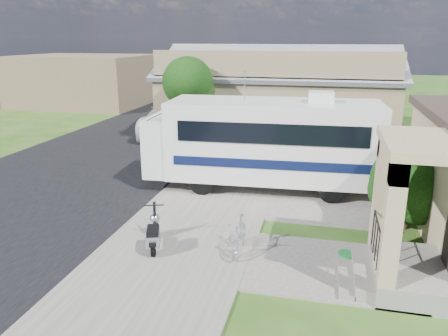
% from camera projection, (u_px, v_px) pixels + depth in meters
% --- Properties ---
extents(ground, '(120.00, 120.00, 0.00)m').
position_uv_depth(ground, '(221.00, 238.00, 12.22)').
color(ground, '#234312').
extents(street_slab, '(9.00, 80.00, 0.02)m').
position_uv_depth(street_slab, '(129.00, 143.00, 23.20)').
color(street_slab, black).
rests_on(street_slab, ground).
extents(sidewalk_slab, '(4.00, 80.00, 0.06)m').
position_uv_depth(sidewalk_slab, '(249.00, 150.00, 21.75)').
color(sidewalk_slab, '#5D5953').
rests_on(sidewalk_slab, ground).
extents(driveway_slab, '(7.00, 6.00, 0.05)m').
position_uv_depth(driveway_slab, '(289.00, 190.00, 16.08)').
color(driveway_slab, '#5D5953').
rests_on(driveway_slab, ground).
extents(walk_slab, '(4.00, 3.00, 0.05)m').
position_uv_depth(walk_slab, '(330.00, 268.00, 10.62)').
color(walk_slab, '#5D5953').
rests_on(walk_slab, ground).
extents(warehouse, '(12.50, 8.40, 5.04)m').
position_uv_depth(warehouse, '(279.00, 100.00, 24.66)').
color(warehouse, '#847052').
rests_on(warehouse, ground).
extents(distant_bldg_far, '(10.00, 8.00, 4.00)m').
position_uv_depth(distant_bldg_far, '(84.00, 80.00, 35.91)').
color(distant_bldg_far, brown).
rests_on(distant_bldg_far, ground).
extents(distant_bldg_near, '(8.00, 7.00, 3.20)m').
position_uv_depth(distant_bldg_near, '(161.00, 74.00, 46.77)').
color(distant_bldg_near, '#847052').
rests_on(distant_bldg_near, ground).
extents(street_tree_a, '(2.44, 2.40, 4.58)m').
position_uv_depth(street_tree_a, '(190.00, 85.00, 20.54)').
color(street_tree_a, black).
rests_on(street_tree_a, ground).
extents(street_tree_b, '(2.44, 2.40, 4.73)m').
position_uv_depth(street_tree_b, '(235.00, 68.00, 29.82)').
color(street_tree_b, black).
rests_on(street_tree_b, ground).
extents(street_tree_c, '(2.44, 2.40, 4.42)m').
position_uv_depth(street_tree_c, '(256.00, 64.00, 38.28)').
color(street_tree_c, black).
rests_on(street_tree_c, ground).
extents(motorhome, '(8.43, 3.07, 4.26)m').
position_uv_depth(motorhome, '(264.00, 140.00, 15.80)').
color(motorhome, silver).
rests_on(motorhome, ground).
extents(shrub, '(2.45, 2.34, 3.01)m').
position_uv_depth(shrub, '(412.00, 178.00, 12.47)').
color(shrub, black).
rests_on(shrub, ground).
extents(scooter, '(0.80, 1.54, 1.04)m').
position_uv_depth(scooter, '(154.00, 234.00, 11.45)').
color(scooter, black).
rests_on(scooter, ground).
extents(bicycle, '(0.48, 1.56, 0.93)m').
position_uv_depth(bicycle, '(239.00, 237.00, 11.26)').
color(bicycle, '#A7A7AE').
rests_on(bicycle, ground).
extents(pickup_truck, '(4.16, 6.86, 1.78)m').
position_uv_depth(pickup_truck, '(171.00, 119.00, 25.10)').
color(pickup_truck, white).
rests_on(pickup_truck, ground).
extents(van, '(3.14, 6.59, 1.86)m').
position_uv_depth(van, '(199.00, 102.00, 31.53)').
color(van, white).
rests_on(van, ground).
extents(garden_hose, '(0.43, 0.43, 0.19)m').
position_uv_depth(garden_hose, '(346.00, 258.00, 10.97)').
color(garden_hose, '#16702B').
rests_on(garden_hose, ground).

